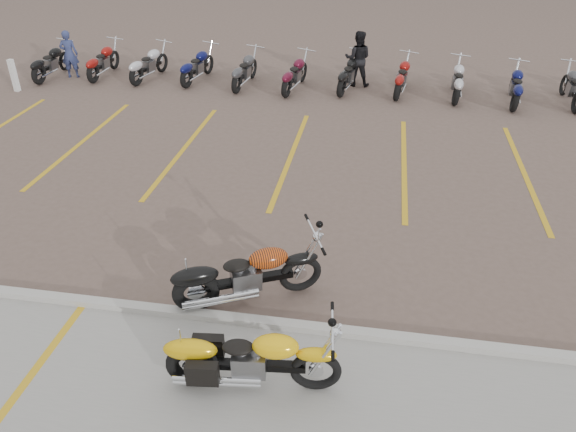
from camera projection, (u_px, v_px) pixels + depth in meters
name	position (u px, v px, depth m)	size (l,w,h in m)	color
ground	(255.00, 248.00, 10.19)	(100.00, 100.00, 0.00)	brown
curb	(226.00, 318.00, 8.47)	(60.00, 0.18, 0.12)	#ADAAA3
parking_stripes	(291.00, 156.00, 13.57)	(38.00, 5.50, 0.01)	gold
yellow_cruiser	(249.00, 360.00, 7.17)	(2.28, 0.45, 0.94)	black
flame_cruiser	(244.00, 276.00, 8.67)	(2.21, 1.16, 0.98)	black
person_a	(69.00, 54.00, 18.62)	(0.57, 0.37, 1.55)	navy
person_b	(358.00, 59.00, 17.82)	(0.84, 0.65, 1.73)	black
bollard	(14.00, 75.00, 17.51)	(0.15, 0.15, 1.00)	silver
bg_bike_row	(347.00, 74.00, 17.44)	(20.62, 2.05, 1.10)	black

